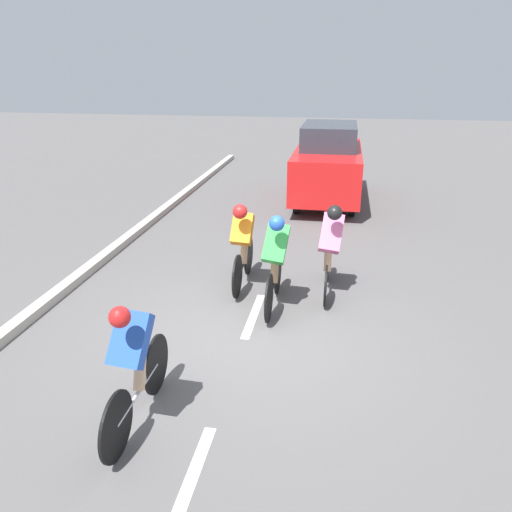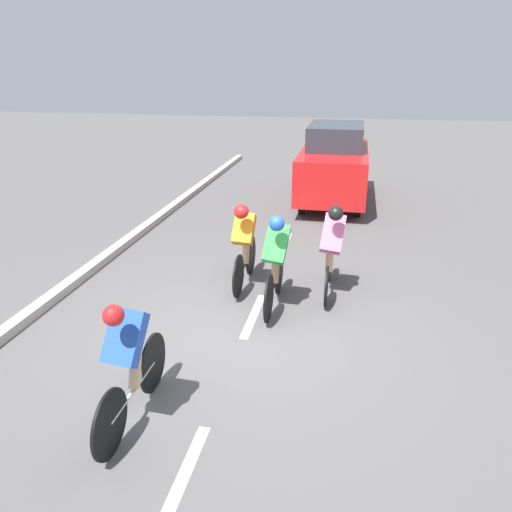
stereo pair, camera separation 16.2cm
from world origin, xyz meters
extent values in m
plane|color=#565454|center=(0.00, 0.00, 0.00)|extent=(60.00, 60.00, 0.00)
cube|color=white|center=(0.00, 2.67, 0.00)|extent=(0.12, 1.40, 0.01)
cube|color=white|center=(0.00, -0.53, 0.00)|extent=(0.12, 1.40, 0.01)
cube|color=white|center=(0.00, -3.73, 0.00)|extent=(0.12, 1.40, 0.01)
cube|color=#A8A399|center=(3.20, -0.53, 0.07)|extent=(0.20, 25.71, 0.14)
cylinder|color=black|center=(0.76, 1.44, 0.34)|extent=(0.03, 0.68, 0.68)
cylinder|color=black|center=(0.76, 2.49, 0.34)|extent=(0.03, 0.68, 0.68)
cylinder|color=#B7B7BC|center=(0.76, 1.97, 0.34)|extent=(0.04, 1.05, 0.04)
cylinder|color=#B7B7BC|center=(0.76, 1.78, 0.55)|extent=(0.04, 0.04, 0.42)
cylinder|color=#1999D8|center=(0.76, 1.92, 0.44)|extent=(0.07, 0.07, 0.16)
cylinder|color=#DBAD84|center=(0.76, 1.89, 0.52)|extent=(0.12, 0.23, 0.36)
cube|color=blue|center=(0.73, 2.07, 1.03)|extent=(0.37, 0.47, 0.58)
sphere|color=red|center=(0.71, 2.29, 1.39)|extent=(0.20, 0.20, 0.20)
cylinder|color=black|center=(-0.24, -1.38, 0.36)|extent=(0.03, 0.71, 0.71)
cylinder|color=black|center=(-0.24, -0.41, 0.36)|extent=(0.03, 0.71, 0.71)
cylinder|color=black|center=(-0.24, -0.90, 0.36)|extent=(0.04, 0.98, 0.04)
cylinder|color=black|center=(-0.24, -1.07, 0.57)|extent=(0.04, 0.04, 0.42)
cylinder|color=green|center=(-0.24, -0.95, 0.46)|extent=(0.07, 0.07, 0.16)
cylinder|color=tan|center=(-0.24, -0.97, 0.54)|extent=(0.12, 0.23, 0.36)
cube|color=green|center=(-0.28, -0.80, 1.06)|extent=(0.39, 0.49, 0.61)
sphere|color=blue|center=(-0.32, -0.58, 1.43)|extent=(0.22, 0.22, 0.22)
cylinder|color=black|center=(-1.02, -2.09, 0.32)|extent=(0.03, 0.64, 0.64)
cylinder|color=black|center=(-1.02, -1.06, 0.32)|extent=(0.03, 0.64, 0.64)
cylinder|color=black|center=(-1.02, -1.58, 0.32)|extent=(0.04, 1.03, 0.04)
cylinder|color=black|center=(-1.02, -1.76, 0.53)|extent=(0.04, 0.04, 0.42)
cylinder|color=#1999D8|center=(-1.02, -1.63, 0.42)|extent=(0.07, 0.07, 0.16)
cylinder|color=#DBAD84|center=(-1.02, -1.65, 0.50)|extent=(0.12, 0.23, 0.36)
cube|color=pink|center=(-1.06, -1.48, 1.04)|extent=(0.39, 0.50, 0.63)
sphere|color=black|center=(-1.09, -1.26, 1.43)|extent=(0.23, 0.23, 0.23)
cylinder|color=black|center=(0.37, -2.08, 0.35)|extent=(0.03, 0.70, 0.70)
cylinder|color=black|center=(0.37, -1.11, 0.35)|extent=(0.03, 0.70, 0.70)
cylinder|color=black|center=(0.37, -1.60, 0.35)|extent=(0.04, 0.97, 0.04)
cylinder|color=black|center=(0.37, -1.77, 0.56)|extent=(0.04, 0.04, 0.42)
cylinder|color=white|center=(0.37, -1.65, 0.45)|extent=(0.07, 0.07, 0.16)
cylinder|color=#DBAD84|center=(0.37, -1.67, 0.53)|extent=(0.12, 0.23, 0.36)
cube|color=orange|center=(0.36, -1.50, 1.02)|extent=(0.34, 0.45, 0.54)
sphere|color=red|center=(0.35, -1.28, 1.37)|extent=(0.23, 0.23, 0.23)
cylinder|color=black|center=(-1.45, -6.08, 0.32)|extent=(0.14, 0.64, 0.64)
cylinder|color=black|center=(-0.09, -6.08, 0.32)|extent=(0.14, 0.64, 0.64)
cylinder|color=black|center=(-1.45, -8.67, 0.32)|extent=(0.14, 0.64, 0.64)
cylinder|color=black|center=(-0.09, -8.67, 0.32)|extent=(0.14, 0.64, 0.64)
cube|color=red|center=(-0.77, -7.38, 0.87)|extent=(1.70, 4.18, 1.10)
cube|color=#2D333D|center=(-0.77, -7.59, 1.72)|extent=(1.39, 2.30, 0.61)
camera|label=1|loc=(-1.17, 5.97, 3.49)|focal=35.00mm
camera|label=2|loc=(-1.33, 5.94, 3.49)|focal=35.00mm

